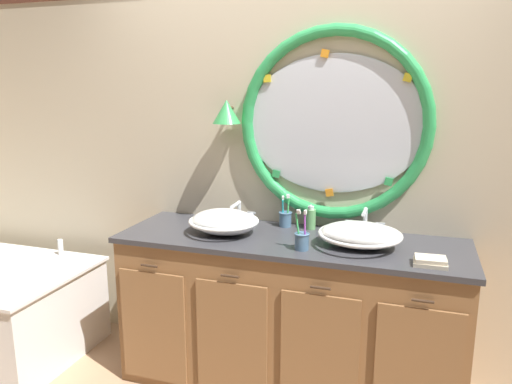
{
  "coord_description": "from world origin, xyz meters",
  "views": [
    {
      "loc": [
        0.73,
        -2.29,
        1.73
      ],
      "look_at": [
        -0.11,
        0.25,
        1.15
      ],
      "focal_mm": 34.33,
      "sensor_mm": 36.0,
      "label": 1
    }
  ],
  "objects_px": {
    "sink_basin_left": "(224,221)",
    "sink_basin_right": "(360,235)",
    "soap_dispenser": "(311,218)",
    "toothbrush_holder_left": "(285,218)",
    "folded_hand_towel": "(430,261)",
    "toothbrush_holder_right": "(302,240)"
  },
  "relations": [
    {
      "from": "soap_dispenser",
      "to": "sink_basin_right",
      "type": "bearing_deg",
      "value": -37.5
    },
    {
      "from": "toothbrush_holder_left",
      "to": "sink_basin_right",
      "type": "bearing_deg",
      "value": -27.45
    },
    {
      "from": "sink_basin_left",
      "to": "sink_basin_right",
      "type": "height_order",
      "value": "sink_basin_left"
    },
    {
      "from": "toothbrush_holder_left",
      "to": "toothbrush_holder_right",
      "type": "relative_size",
      "value": 0.94
    },
    {
      "from": "toothbrush_holder_right",
      "to": "soap_dispenser",
      "type": "xyz_separation_m",
      "value": [
        -0.04,
        0.38,
        0.01
      ]
    },
    {
      "from": "toothbrush_holder_right",
      "to": "soap_dispenser",
      "type": "relative_size",
      "value": 1.45
    },
    {
      "from": "toothbrush_holder_left",
      "to": "sink_basin_left",
      "type": "bearing_deg",
      "value": -140.85
    },
    {
      "from": "toothbrush_holder_left",
      "to": "soap_dispenser",
      "type": "xyz_separation_m",
      "value": [
        0.16,
        -0.0,
        0.01
      ]
    },
    {
      "from": "sink_basin_left",
      "to": "toothbrush_holder_right",
      "type": "height_order",
      "value": "toothbrush_holder_right"
    },
    {
      "from": "toothbrush_holder_left",
      "to": "folded_hand_towel",
      "type": "relative_size",
      "value": 1.3
    },
    {
      "from": "sink_basin_left",
      "to": "toothbrush_holder_left",
      "type": "height_order",
      "value": "toothbrush_holder_left"
    },
    {
      "from": "sink_basin_left",
      "to": "toothbrush_holder_left",
      "type": "distance_m",
      "value": 0.39
    },
    {
      "from": "sink_basin_left",
      "to": "folded_hand_towel",
      "type": "bearing_deg",
      "value": -8.56
    },
    {
      "from": "sink_basin_left",
      "to": "soap_dispenser",
      "type": "bearing_deg",
      "value": 27.95
    },
    {
      "from": "soap_dispenser",
      "to": "folded_hand_towel",
      "type": "bearing_deg",
      "value": -31.64
    },
    {
      "from": "toothbrush_holder_right",
      "to": "sink_basin_left",
      "type": "bearing_deg",
      "value": 163.95
    },
    {
      "from": "toothbrush_holder_left",
      "to": "soap_dispenser",
      "type": "relative_size",
      "value": 1.36
    },
    {
      "from": "sink_basin_right",
      "to": "folded_hand_towel",
      "type": "relative_size",
      "value": 2.84
    },
    {
      "from": "soap_dispenser",
      "to": "sink_basin_left",
      "type": "bearing_deg",
      "value": -152.05
    },
    {
      "from": "toothbrush_holder_right",
      "to": "folded_hand_towel",
      "type": "xyz_separation_m",
      "value": [
        0.63,
        -0.03,
        -0.03
      ]
    },
    {
      "from": "toothbrush_holder_left",
      "to": "soap_dispenser",
      "type": "distance_m",
      "value": 0.16
    },
    {
      "from": "sink_basin_left",
      "to": "soap_dispenser",
      "type": "xyz_separation_m",
      "value": [
        0.46,
        0.24,
        -0.01
      ]
    }
  ]
}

